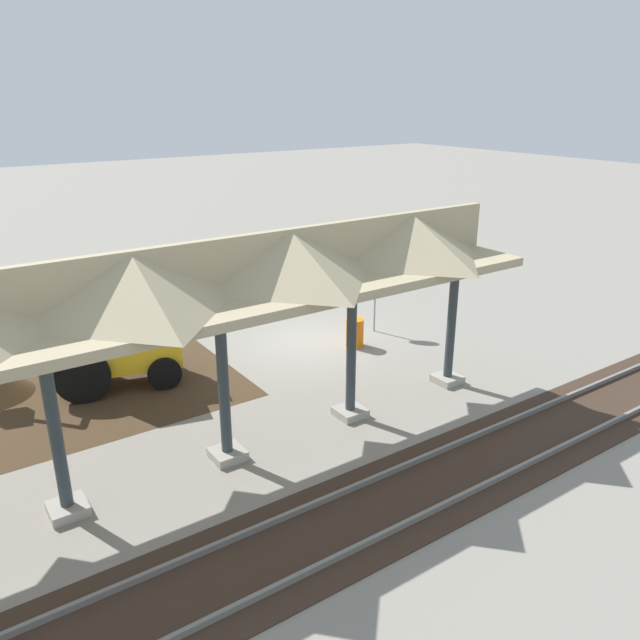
{
  "coord_description": "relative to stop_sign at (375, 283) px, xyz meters",
  "views": [
    {
      "loc": [
        10.36,
        15.57,
        7.55
      ],
      "look_at": [
        1.14,
        2.16,
        1.6
      ],
      "focal_mm": 35.0,
      "sensor_mm": 36.0,
      "label": 1
    }
  ],
  "objects": [
    {
      "name": "traffic_barrel",
      "position": [
        1.34,
        0.67,
        -1.24
      ],
      "size": [
        0.56,
        0.56,
        0.9
      ],
      "primitive_type": "cylinder",
      "color": "orange",
      "rests_on": "ground"
    },
    {
      "name": "rail_tracks",
      "position": [
        2.22,
        7.46,
        -1.66
      ],
      "size": [
        60.0,
        2.58,
        0.15
      ],
      "color": "slate",
      "rests_on": "ground"
    },
    {
      "name": "backhoe",
      "position": [
        8.43,
        -0.78,
        -0.43
      ],
      "size": [
        5.31,
        2.42,
        2.82
      ],
      "color": "yellow",
      "rests_on": "ground"
    },
    {
      "name": "stop_sign",
      "position": [
        0.0,
        0.0,
        0.0
      ],
      "size": [
        0.69,
        0.38,
        2.34
      ],
      "color": "gray",
      "rests_on": "ground"
    },
    {
      "name": "platform_canopy",
      "position": [
        10.93,
        4.21,
        2.48
      ],
      "size": [
        21.41,
        3.2,
        4.9
      ],
      "color": "#9E998E",
      "rests_on": "ground"
    },
    {
      "name": "ground_plane",
      "position": [
        2.22,
        -0.47,
        -1.69
      ],
      "size": [
        120.0,
        120.0,
        0.0
      ],
      "primitive_type": "plane",
      "color": "gray"
    },
    {
      "name": "dirt_work_zone",
      "position": [
        9.83,
        -1.4,
        -1.69
      ],
      "size": [
        9.1,
        7.0,
        0.01
      ],
      "primitive_type": "cube",
      "color": "#42301E",
      "rests_on": "ground"
    }
  ]
}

